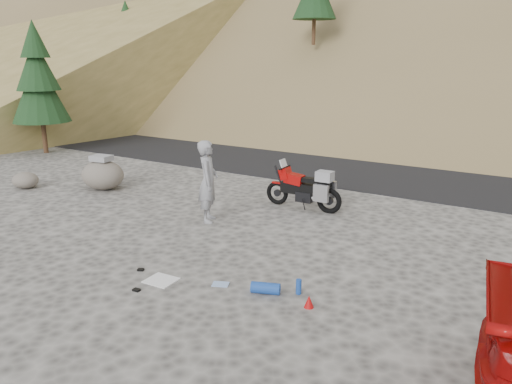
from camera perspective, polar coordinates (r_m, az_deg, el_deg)
ground at (r=10.64m, az=-7.77°, el=-5.37°), size 140.00×140.00×0.00m
road at (r=18.19m, az=10.66°, el=3.22°), size 120.00×7.00×0.05m
conifer_verge at (r=21.25m, az=-23.66°, el=11.82°), size 2.20×2.20×5.04m
motorcycle at (r=12.48m, az=5.78°, el=0.35°), size 2.07×0.62×1.23m
man at (r=11.74m, az=-5.37°, el=-3.29°), size 0.74×0.83×1.90m
boulder at (r=15.00m, az=-17.12°, el=1.96°), size 1.35×1.18×1.01m
small_rock at (r=15.97m, az=-24.86°, el=1.23°), size 0.98×0.94×0.47m
gear_white_cloth at (r=8.85m, az=-10.79°, el=-9.88°), size 0.53×0.47×0.02m
gear_blue_mat at (r=8.24m, az=1.09°, el=-10.93°), size 0.51×0.34×0.19m
gear_bottle at (r=8.24m, az=4.90°, el=-10.73°), size 0.12×0.12×0.25m
gear_funnel at (r=7.86m, az=6.07°, el=-12.34°), size 0.20×0.20×0.20m
gear_glove_a at (r=8.58m, az=-13.50°, el=-10.82°), size 0.13×0.09×0.03m
gear_glove_b at (r=9.31m, az=-13.04°, el=-8.64°), size 0.13×0.12×0.04m
gear_blue_cloth at (r=8.59m, az=-4.08°, el=-10.46°), size 0.34×0.30×0.01m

